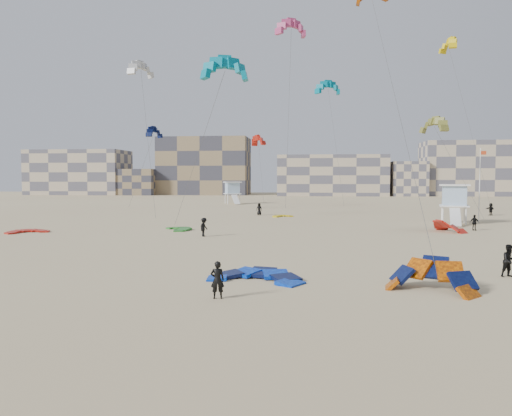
# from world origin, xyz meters

# --- Properties ---
(ground) EXTENTS (320.00, 320.00, 0.00)m
(ground) POSITION_xyz_m (0.00, 0.00, 0.00)
(ground) COLOR #C7B785
(ground) RESTS_ON ground
(kite_ground_blue) EXTENTS (5.39, 5.57, 1.33)m
(kite_ground_blue) POSITION_xyz_m (1.41, 2.71, 0.00)
(kite_ground_blue) COLOR blue
(kite_ground_blue) RESTS_ON ground
(kite_ground_orange) EXTENTS (5.38, 5.39, 4.02)m
(kite_ground_orange) POSITION_xyz_m (9.66, 1.07, 0.00)
(kite_ground_orange) COLOR #FF7102
(kite_ground_orange) RESTS_ON ground
(kite_ground_red) EXTENTS (4.92, 4.96, 0.62)m
(kite_ground_red) POSITION_xyz_m (-22.75, 22.22, 0.00)
(kite_ground_red) COLOR red
(kite_ground_red) RESTS_ON ground
(kite_ground_green) EXTENTS (4.63, 4.55, 0.60)m
(kite_ground_green) POSITION_xyz_m (-9.08, 26.24, 0.00)
(kite_ground_green) COLOR green
(kite_ground_green) RESTS_ON ground
(kite_ground_red_far) EXTENTS (4.90, 4.79, 3.46)m
(kite_ground_red_far) POSITION_xyz_m (17.41, 27.62, 0.00)
(kite_ground_red_far) COLOR red
(kite_ground_red_far) RESTS_ON ground
(kite_ground_yellow) EXTENTS (3.77, 3.80, 0.53)m
(kite_ground_yellow) POSITION_xyz_m (0.21, 44.49, 0.00)
(kite_ground_yellow) COLOR #DDB405
(kite_ground_yellow) RESTS_ON ground
(kitesurfer_main) EXTENTS (0.66, 0.50, 1.63)m
(kitesurfer_main) POSITION_xyz_m (0.20, -1.40, 0.82)
(kitesurfer_main) COLOR black
(kitesurfer_main) RESTS_ON ground
(kitesurfer_b) EXTENTS (0.97, 0.84, 1.72)m
(kitesurfer_b) POSITION_xyz_m (14.53, 4.95, 0.86)
(kitesurfer_b) COLOR black
(kitesurfer_b) RESTS_ON ground
(kitesurfer_c) EXTENTS (0.89, 1.21, 1.67)m
(kitesurfer_c) POSITION_xyz_m (-5.35, 21.10, 0.84)
(kitesurfer_c) COLOR black
(kitesurfer_c) RESTS_ON ground
(kitesurfer_d) EXTENTS (0.94, 0.89, 1.56)m
(kitesurfer_d) POSITION_xyz_m (20.26, 29.12, 0.78)
(kitesurfer_d) COLOR black
(kitesurfer_d) RESTS_ON ground
(kitesurfer_e) EXTENTS (0.84, 0.56, 1.69)m
(kitesurfer_e) POSITION_xyz_m (-3.20, 47.26, 0.84)
(kitesurfer_e) COLOR black
(kitesurfer_e) RESTS_ON ground
(kitesurfer_f) EXTENTS (0.94, 1.67, 1.72)m
(kitesurfer_f) POSITION_xyz_m (29.00, 50.39, 0.86)
(kitesurfer_f) COLOR black
(kitesurfer_f) RESTS_ON ground
(kite_fly_teal_a) EXTENTS (7.86, 7.94, 13.61)m
(kite_fly_teal_a) POSITION_xyz_m (-2.43, 15.61, 13.35)
(kite_fly_teal_a) COLOR #0174A8
(kite_fly_teal_a) RESTS_ON ground
(kite_fly_grey) EXTENTS (5.76, 8.22, 17.89)m
(kite_fly_grey) POSITION_xyz_m (-15.69, 34.61, 17.71)
(kite_fly_grey) COLOR silver
(kite_fly_grey) RESTS_ON ground
(kite_fly_pink) EXTENTS (5.36, 6.91, 24.47)m
(kite_fly_pink) POSITION_xyz_m (1.40, 43.03, 24.30)
(kite_fly_pink) COLOR #BD4168
(kite_fly_pink) RESTS_ON ground
(kite_fly_olive) EXTENTS (7.24, 4.50, 10.99)m
(kite_fly_olive) POSITION_xyz_m (17.05, 32.92, 10.70)
(kite_fly_olive) COLOR olive
(kite_fly_olive) RESTS_ON ground
(kite_fly_yellow) EXTENTS (8.63, 4.37, 24.98)m
(kite_fly_yellow) POSITION_xyz_m (23.87, 54.59, 24.52)
(kite_fly_yellow) COLOR #DDB405
(kite_fly_yellow) RESTS_ON ground
(kite_fly_navy) EXTENTS (4.06, 8.39, 12.32)m
(kite_fly_navy) POSITION_xyz_m (-20.27, 53.34, 12.18)
(kite_fly_navy) COLOR #0A1746
(kite_fly_navy) RESTS_ON ground
(kite_fly_teal_b) EXTENTS (5.35, 10.16, 20.27)m
(kite_fly_teal_b) POSITION_xyz_m (6.71, 62.53, 20.05)
(kite_fly_teal_b) COLOR #0174A8
(kite_fly_teal_b) RESTS_ON ground
(kite_fly_red) EXTENTS (4.83, 6.94, 11.90)m
(kite_fly_red) POSITION_xyz_m (-5.15, 63.92, 11.56)
(kite_fly_red) COLOR red
(kite_fly_red) RESTS_ON ground
(lifeguard_tower_near) EXTENTS (3.77, 6.48, 4.49)m
(lifeguard_tower_near) POSITION_xyz_m (20.28, 36.52, 2.23)
(lifeguard_tower_near) COLOR white
(lifeguard_tower_near) RESTS_ON ground
(lifeguard_tower_far) EXTENTS (4.15, 6.68, 4.49)m
(lifeguard_tower_far) POSITION_xyz_m (-11.91, 77.52, 2.23)
(lifeguard_tower_far) COLOR white
(lifeguard_tower_far) RESTS_ON ground
(flagpole) EXTENTS (0.70, 0.11, 8.66)m
(flagpole) POSITION_xyz_m (23.56, 38.23, 4.53)
(flagpole) COLOR white
(flagpole) RESTS_ON ground
(condo_west_a) EXTENTS (30.00, 15.00, 14.00)m
(condo_west_a) POSITION_xyz_m (-70.00, 130.00, 7.00)
(condo_west_a) COLOR tan
(condo_west_a) RESTS_ON ground
(condo_west_b) EXTENTS (28.00, 14.00, 18.00)m
(condo_west_b) POSITION_xyz_m (-30.00, 134.00, 9.00)
(condo_west_b) COLOR #826D4F
(condo_west_b) RESTS_ON ground
(condo_mid) EXTENTS (32.00, 16.00, 12.00)m
(condo_mid) POSITION_xyz_m (10.00, 130.00, 6.00)
(condo_mid) COLOR tan
(condo_mid) RESTS_ON ground
(condo_east) EXTENTS (26.00, 14.00, 16.00)m
(condo_east) POSITION_xyz_m (50.00, 132.00, 8.00)
(condo_east) COLOR tan
(condo_east) RESTS_ON ground
(condo_fill_left) EXTENTS (12.00, 10.00, 8.00)m
(condo_fill_left) POSITION_xyz_m (-50.00, 128.00, 4.00)
(condo_fill_left) COLOR #826D4F
(condo_fill_left) RESTS_ON ground
(condo_fill_right) EXTENTS (10.00, 10.00, 10.00)m
(condo_fill_right) POSITION_xyz_m (32.00, 128.00, 5.00)
(condo_fill_right) COLOR tan
(condo_fill_right) RESTS_ON ground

